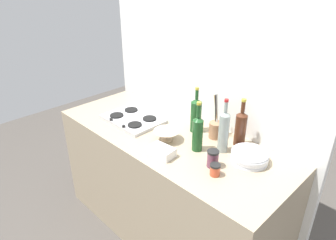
{
  "coord_description": "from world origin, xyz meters",
  "views": [
    {
      "loc": [
        1.33,
        -1.32,
        1.96
      ],
      "look_at": [
        0.0,
        0.0,
        1.02
      ],
      "focal_mm": 32.57,
      "sensor_mm": 36.0,
      "label": 1
    }
  ],
  "objects_px": {
    "plate_stack": "(250,157)",
    "wine_bottle_mid_left": "(196,114)",
    "wine_bottle_rightmost": "(241,128)",
    "utensil_crock": "(216,129)",
    "butter_dish": "(162,151)",
    "stovetop_hob": "(133,119)",
    "condiment_jar_rear": "(215,170)",
    "mixing_bowl": "(167,135)",
    "condiment_jar_front": "(213,159)",
    "wine_bottle_mid_right": "(224,131)",
    "wine_bottle_leftmost": "(198,132)"
  },
  "relations": [
    {
      "from": "mixing_bowl",
      "to": "condiment_jar_front",
      "type": "height_order",
      "value": "condiment_jar_front"
    },
    {
      "from": "plate_stack",
      "to": "wine_bottle_mid_left",
      "type": "height_order",
      "value": "wine_bottle_mid_left"
    },
    {
      "from": "wine_bottle_mid_right",
      "to": "condiment_jar_front",
      "type": "bearing_deg",
      "value": -71.06
    },
    {
      "from": "plate_stack",
      "to": "condiment_jar_rear",
      "type": "relative_size",
      "value": 3.18
    },
    {
      "from": "wine_bottle_leftmost",
      "to": "wine_bottle_rightmost",
      "type": "relative_size",
      "value": 1.01
    },
    {
      "from": "wine_bottle_mid_left",
      "to": "wine_bottle_mid_right",
      "type": "bearing_deg",
      "value": -15.33
    },
    {
      "from": "stovetop_hob",
      "to": "wine_bottle_mid_right",
      "type": "bearing_deg",
      "value": 10.2
    },
    {
      "from": "wine_bottle_mid_left",
      "to": "butter_dish",
      "type": "xyz_separation_m",
      "value": [
        0.06,
        -0.4,
        -0.1
      ]
    },
    {
      "from": "wine_bottle_leftmost",
      "to": "wine_bottle_mid_left",
      "type": "relative_size",
      "value": 1.0
    },
    {
      "from": "utensil_crock",
      "to": "wine_bottle_mid_right",
      "type": "bearing_deg",
      "value": -38.48
    },
    {
      "from": "wine_bottle_mid_left",
      "to": "butter_dish",
      "type": "relative_size",
      "value": 2.07
    },
    {
      "from": "wine_bottle_mid_right",
      "to": "butter_dish",
      "type": "xyz_separation_m",
      "value": [
        -0.23,
        -0.31,
        -0.12
      ]
    },
    {
      "from": "wine_bottle_mid_right",
      "to": "utensil_crock",
      "type": "xyz_separation_m",
      "value": [
        -0.14,
        0.11,
        -0.08
      ]
    },
    {
      "from": "plate_stack",
      "to": "wine_bottle_leftmost",
      "type": "bearing_deg",
      "value": -158.36
    },
    {
      "from": "plate_stack",
      "to": "butter_dish",
      "type": "distance_m",
      "value": 0.54
    },
    {
      "from": "stovetop_hob",
      "to": "plate_stack",
      "type": "relative_size",
      "value": 1.95
    },
    {
      "from": "wine_bottle_rightmost",
      "to": "condiment_jar_rear",
      "type": "xyz_separation_m",
      "value": [
        0.09,
        -0.38,
        -0.09
      ]
    },
    {
      "from": "stovetop_hob",
      "to": "wine_bottle_mid_left",
      "type": "bearing_deg",
      "value": 25.64
    },
    {
      "from": "plate_stack",
      "to": "wine_bottle_mid_left",
      "type": "distance_m",
      "value": 0.5
    },
    {
      "from": "plate_stack",
      "to": "condiment_jar_rear",
      "type": "bearing_deg",
      "value": -104.09
    },
    {
      "from": "butter_dish",
      "to": "utensil_crock",
      "type": "height_order",
      "value": "utensil_crock"
    },
    {
      "from": "stovetop_hob",
      "to": "condiment_jar_rear",
      "type": "relative_size",
      "value": 6.2
    },
    {
      "from": "stovetop_hob",
      "to": "butter_dish",
      "type": "distance_m",
      "value": 0.54
    },
    {
      "from": "wine_bottle_rightmost",
      "to": "wine_bottle_mid_right",
      "type": "bearing_deg",
      "value": -103.69
    },
    {
      "from": "wine_bottle_rightmost",
      "to": "wine_bottle_leftmost",
      "type": "bearing_deg",
      "value": -122.7
    },
    {
      "from": "condiment_jar_front",
      "to": "butter_dish",
      "type": "bearing_deg",
      "value": -155.78
    },
    {
      "from": "stovetop_hob",
      "to": "condiment_jar_front",
      "type": "height_order",
      "value": "condiment_jar_front"
    },
    {
      "from": "plate_stack",
      "to": "condiment_jar_rear",
      "type": "distance_m",
      "value": 0.27
    },
    {
      "from": "wine_bottle_leftmost",
      "to": "condiment_jar_rear",
      "type": "relative_size",
      "value": 4.66
    },
    {
      "from": "utensil_crock",
      "to": "plate_stack",
      "type": "bearing_deg",
      "value": -15.61
    },
    {
      "from": "wine_bottle_leftmost",
      "to": "condiment_jar_rear",
      "type": "height_order",
      "value": "wine_bottle_leftmost"
    },
    {
      "from": "plate_stack",
      "to": "condiment_jar_front",
      "type": "height_order",
      "value": "condiment_jar_front"
    },
    {
      "from": "condiment_jar_rear",
      "to": "wine_bottle_leftmost",
      "type": "bearing_deg",
      "value": 151.56
    },
    {
      "from": "mixing_bowl",
      "to": "condiment_jar_rear",
      "type": "xyz_separation_m",
      "value": [
        0.47,
        -0.08,
        -0.0
      ]
    },
    {
      "from": "plate_stack",
      "to": "utensil_crock",
      "type": "xyz_separation_m",
      "value": [
        -0.33,
        0.09,
        0.03
      ]
    },
    {
      "from": "mixing_bowl",
      "to": "condiment_jar_front",
      "type": "relative_size",
      "value": 1.67
    },
    {
      "from": "mixing_bowl",
      "to": "condiment_jar_rear",
      "type": "relative_size",
      "value": 2.48
    },
    {
      "from": "wine_bottle_leftmost",
      "to": "plate_stack",
      "type": "bearing_deg",
      "value": 21.64
    },
    {
      "from": "condiment_jar_rear",
      "to": "mixing_bowl",
      "type": "bearing_deg",
      "value": 170.55
    },
    {
      "from": "plate_stack",
      "to": "wine_bottle_leftmost",
      "type": "distance_m",
      "value": 0.35
    },
    {
      "from": "wine_bottle_rightmost",
      "to": "mixing_bowl",
      "type": "relative_size",
      "value": 1.86
    },
    {
      "from": "plate_stack",
      "to": "butter_dish",
      "type": "bearing_deg",
      "value": -141.8
    },
    {
      "from": "condiment_jar_front",
      "to": "wine_bottle_mid_left",
      "type": "bearing_deg",
      "value": 143.84
    },
    {
      "from": "wine_bottle_mid_right",
      "to": "condiment_jar_rear",
      "type": "xyz_separation_m",
      "value": [
        0.12,
        -0.24,
        -0.11
      ]
    },
    {
      "from": "wine_bottle_rightmost",
      "to": "utensil_crock",
      "type": "height_order",
      "value": "wine_bottle_rightmost"
    },
    {
      "from": "wine_bottle_mid_left",
      "to": "plate_stack",
      "type": "bearing_deg",
      "value": -7.32
    },
    {
      "from": "butter_dish",
      "to": "condiment_jar_front",
      "type": "xyz_separation_m",
      "value": [
        0.3,
        0.13,
        0.02
      ]
    },
    {
      "from": "plate_stack",
      "to": "wine_bottle_mid_left",
      "type": "xyz_separation_m",
      "value": [
        -0.49,
        0.06,
        0.1
      ]
    },
    {
      "from": "wine_bottle_rightmost",
      "to": "condiment_jar_front",
      "type": "bearing_deg",
      "value": -84.99
    },
    {
      "from": "condiment_jar_front",
      "to": "wine_bottle_rightmost",
      "type": "bearing_deg",
      "value": 95.01
    }
  ]
}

